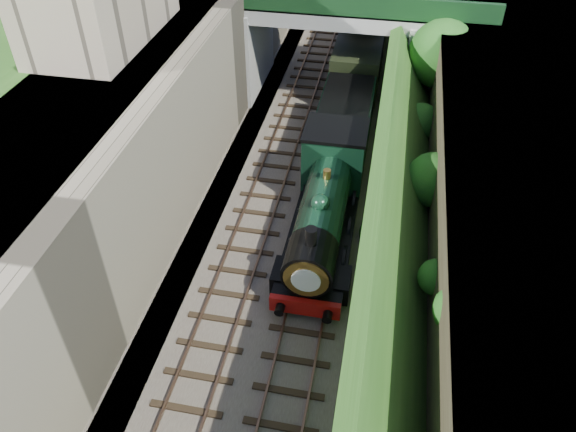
{
  "coord_description": "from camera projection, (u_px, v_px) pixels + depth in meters",
  "views": [
    {
      "loc": [
        3.28,
        -8.58,
        17.12
      ],
      "look_at": [
        0.0,
        8.04,
        2.9
      ],
      "focal_mm": 35.0,
      "sensor_mm": 36.0,
      "label": 1
    }
  ],
  "objects": [
    {
      "name": "trackbed",
      "position": [
        327.0,
        124.0,
        32.91
      ],
      "size": [
        10.0,
        90.0,
        0.2
      ],
      "primitive_type": "cube",
      "color": "#473F38",
      "rests_on": "ground"
    },
    {
      "name": "street_plateau_left",
      "position": [
        174.0,
        57.0,
        32.05
      ],
      "size": [
        6.0,
        90.0,
        7.0
      ],
      "primitive_type": "cube",
      "color": "#262628",
      "rests_on": "ground"
    },
    {
      "name": "street_plateau_right",
      "position": [
        508.0,
        92.0,
        29.55
      ],
      "size": [
        8.0,
        90.0,
        6.25
      ],
      "primitive_type": "cube",
      "color": "#262628",
      "rests_on": "ground"
    },
    {
      "name": "road_bridge",
      "position": [
        356.0,
        33.0,
        33.22
      ],
      "size": [
        16.0,
        6.4,
        7.25
      ],
      "color": "gray",
      "rests_on": "ground"
    },
    {
      "name": "tree",
      "position": [
        444.0,
        56.0,
        29.44
      ],
      "size": [
        3.6,
        3.8,
        6.6
      ],
      "color": "black",
      "rests_on": "ground"
    },
    {
      "name": "coach_front",
      "position": [
        366.0,
        28.0,
        39.08
      ],
      "size": [
        2.9,
        18.0,
        3.7
      ],
      "color": "black",
      "rests_on": "trackbed"
    },
    {
      "name": "locomotive",
      "position": [
        325.0,
        206.0,
        24.18
      ],
      "size": [
        3.1,
        10.22,
        3.83
      ],
      "color": "black",
      "rests_on": "trackbed"
    },
    {
      "name": "retaining_wall",
      "position": [
        233.0,
        62.0,
        31.54
      ],
      "size": [
        1.0,
        90.0,
        7.0
      ],
      "primitive_type": "cube",
      "color": "#756B56",
      "rests_on": "ground"
    },
    {
      "name": "track_left",
      "position": [
        294.0,
        119.0,
        33.11
      ],
      "size": [
        2.5,
        90.0,
        0.2
      ],
      "color": "black",
      "rests_on": "trackbed"
    },
    {
      "name": "embankment_slope",
      "position": [
        420.0,
        110.0,
        28.83
      ],
      "size": [
        4.8,
        90.0,
        6.47
      ],
      "color": "#1E4714",
      "rests_on": "ground"
    },
    {
      "name": "tender",
      "position": [
        344.0,
        125.0,
        29.89
      ],
      "size": [
        2.7,
        6.0,
        3.05
      ],
      "color": "black",
      "rests_on": "trackbed"
    },
    {
      "name": "track_right",
      "position": [
        348.0,
        124.0,
        32.63
      ],
      "size": [
        2.5,
        90.0,
        0.2
      ],
      "color": "black",
      "rests_on": "trackbed"
    }
  ]
}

